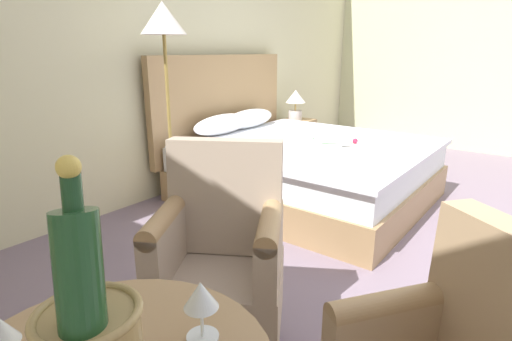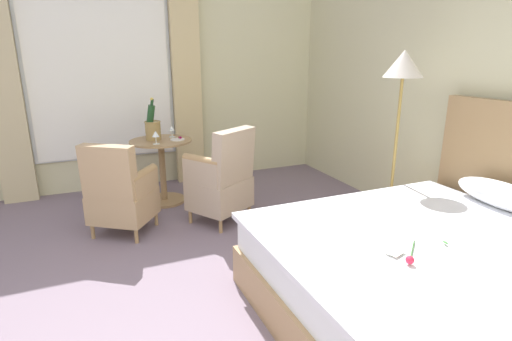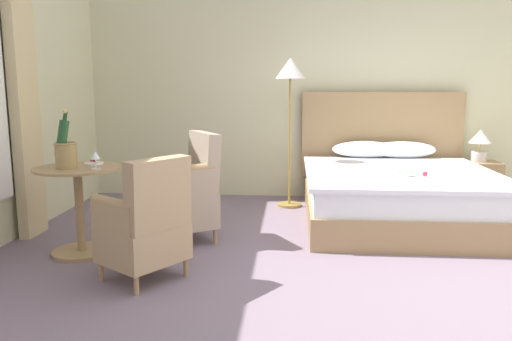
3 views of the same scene
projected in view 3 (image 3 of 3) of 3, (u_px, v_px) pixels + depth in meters
The scene contains 13 objects.
ground_plane at pixel (400, 287), 3.52m from camera, with size 8.14×8.14×0.00m, color slate.
wall_headboard_side at pixel (356, 75), 6.17m from camera, with size 6.76×0.12×3.06m.
bed at pixel (396, 190), 5.23m from camera, with size 1.94×2.16×1.33m.
nightstand at pixel (477, 183), 5.89m from camera, with size 0.49×0.38×0.52m.
bedside_lamp at pixel (480, 142), 5.81m from camera, with size 0.25×0.25×0.37m.
floor_lamp_brass at pixel (290, 82), 5.64m from camera, with size 0.34×0.34×1.71m.
side_table_round at pixel (79, 205), 4.15m from camera, with size 0.70×0.70×0.74m.
champagne_bucket at pixel (65, 151), 4.01m from camera, with size 0.18×0.18×0.48m.
wine_glass_near_bucket at pixel (95, 156), 3.99m from camera, with size 0.08×0.08×0.14m.
wine_glass_near_edge at pixel (70, 153), 4.25m from camera, with size 0.07×0.07×0.13m.
snack_plate at pixel (94, 163), 4.27m from camera, with size 0.16×0.16×0.04m.
armchair_by_window at pixel (188, 192), 4.53m from camera, with size 0.72×0.72×0.99m.
armchair_facing_bed at pixel (146, 225), 3.57m from camera, with size 0.71×0.72×0.91m.
Camera 3 is at (-0.76, -3.40, 1.40)m, focal length 35.00 mm.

